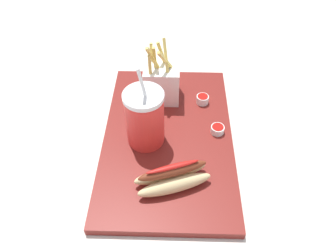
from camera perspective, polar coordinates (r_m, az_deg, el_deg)
ground_plane at (r=0.80m, az=-0.00°, el=-2.97°), size 2.40×2.40×0.02m
food_tray at (r=0.78m, az=-0.00°, el=-2.02°), size 0.49×0.30×0.02m
soda_cup at (r=0.72m, az=-4.07°, el=1.40°), size 0.09×0.09×0.21m
fries_basket at (r=0.84m, az=-1.11°, el=7.79°), size 0.08×0.09×0.17m
hot_dog_1 at (r=0.67m, az=0.80°, el=-8.88°), size 0.11×0.17×0.06m
ketchup_cup_1 at (r=0.85m, az=6.03°, el=4.69°), size 0.03×0.03×0.02m
ketchup_cup_2 at (r=0.78m, az=8.62°, el=-0.55°), size 0.03×0.03×0.02m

